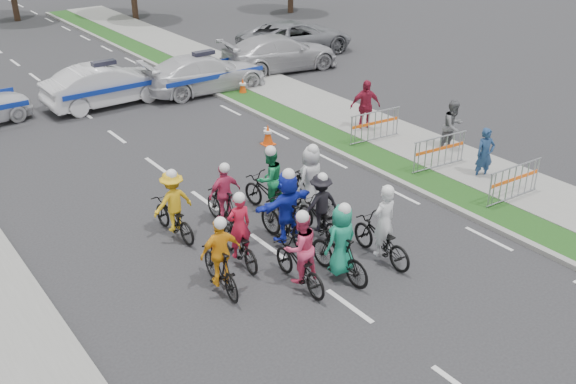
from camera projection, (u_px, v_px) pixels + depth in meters
ground at (349, 306)px, 13.41m from camera, size 90.00×90.00×0.00m
curb_right at (365, 166)px, 19.70m from camera, size 0.20×60.00×0.12m
grass_strip at (382, 160)px, 20.08m from camera, size 1.20×60.00×0.11m
sidewalk_right at (422, 147)px, 21.04m from camera, size 2.40×60.00×0.13m
rider_0 at (382, 235)px, 14.76m from camera, size 0.77×1.95×1.96m
rider_1 at (340, 249)px, 14.05m from camera, size 0.82×1.83×1.90m
rider_2 at (300, 258)px, 13.77m from camera, size 0.83×1.90×1.90m
rider_3 at (221, 262)px, 13.63m from camera, size 0.96×1.78×1.82m
rider_4 at (320, 211)px, 15.73m from camera, size 1.00×1.74×1.75m
rider_5 at (287, 213)px, 15.28m from camera, size 1.66×1.98×2.05m
rider_6 at (239, 239)px, 14.68m from camera, size 0.84×1.86×1.84m
rider_7 at (310, 186)px, 16.77m from camera, size 0.91×1.96×1.99m
rider_8 at (269, 188)px, 16.79m from camera, size 0.94×1.99×1.95m
rider_9 at (225, 202)px, 16.18m from camera, size 0.90×1.70×1.78m
rider_10 at (173, 210)px, 15.70m from camera, size 1.04×1.83×1.85m
police_car_1 at (107, 85)px, 24.75m from camera, size 4.81×1.75×1.58m
police_car_2 at (205, 73)px, 26.34m from camera, size 5.35×2.50×1.51m
civilian_sedan at (280, 53)px, 29.14m from camera, size 5.74×2.99×1.59m
civilian_suv at (296, 37)px, 31.83m from camera, size 6.05×3.16×1.62m
spectator_0 at (485, 154)px, 18.63m from camera, size 0.67×0.56×1.59m
spectator_1 at (453, 126)px, 20.53m from camera, size 0.85×0.67×1.71m
spectator_2 at (365, 106)px, 22.05m from camera, size 1.18×0.83×1.86m
barrier_0 at (514, 184)px, 17.38m from camera, size 2.03×0.63×1.12m
barrier_1 at (439, 154)px, 19.27m from camera, size 2.05×0.74×1.12m
barrier_2 at (375, 127)px, 21.27m from camera, size 2.04×0.71×1.12m
cone_0 at (268, 135)px, 21.26m from camera, size 0.40×0.40×0.70m
cone_1 at (243, 87)px, 26.05m from camera, size 0.40×0.40×0.70m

